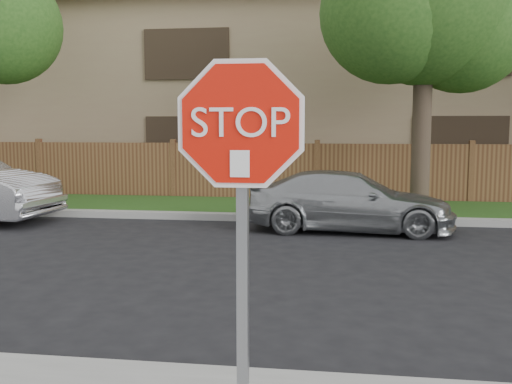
# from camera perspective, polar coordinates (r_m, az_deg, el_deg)

# --- Properties ---
(ground) EXTENTS (90.00, 90.00, 0.00)m
(ground) POSITION_cam_1_polar(r_m,az_deg,el_deg) (5.30, 0.07, -17.38)
(ground) COLOR black
(ground) RESTS_ON ground
(far_curb) EXTENTS (70.00, 0.30, 0.15)m
(far_curb) POSITION_cam_1_polar(r_m,az_deg,el_deg) (13.13, 5.17, -2.53)
(far_curb) COLOR gray
(far_curb) RESTS_ON ground
(grass_strip) EXTENTS (70.00, 3.00, 0.12)m
(grass_strip) POSITION_cam_1_polar(r_m,az_deg,el_deg) (14.76, 5.52, -1.58)
(grass_strip) COLOR #1E4714
(grass_strip) RESTS_ON ground
(fence) EXTENTS (70.00, 0.12, 1.60)m
(fence) POSITION_cam_1_polar(r_m,az_deg,el_deg) (16.27, 5.83, 1.80)
(fence) COLOR #51301C
(fence) RESTS_ON ground
(apartment_building) EXTENTS (35.20, 9.20, 7.20)m
(apartment_building) POSITION_cam_1_polar(r_m,az_deg,el_deg) (21.85, 6.57, 10.17)
(apartment_building) COLOR #9D8261
(apartment_building) RESTS_ON ground
(tree_mid) EXTENTS (4.80, 3.90, 7.35)m
(tree_mid) POSITION_cam_1_polar(r_m,az_deg,el_deg) (14.73, 15.98, 17.00)
(tree_mid) COLOR #382B21
(tree_mid) RESTS_ON ground
(stop_sign) EXTENTS (1.01, 0.13, 2.55)m
(stop_sign) POSITION_cam_1_polar(r_m,az_deg,el_deg) (3.38, -1.42, 1.06)
(stop_sign) COLOR gray
(stop_sign) RESTS_ON sidewalk_near
(sedan_right) EXTENTS (4.17, 1.83, 1.19)m
(sedan_right) POSITION_cam_1_polar(r_m,az_deg,el_deg) (12.09, 8.89, -0.87)
(sedan_right) COLOR #9EA2A5
(sedan_right) RESTS_ON ground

